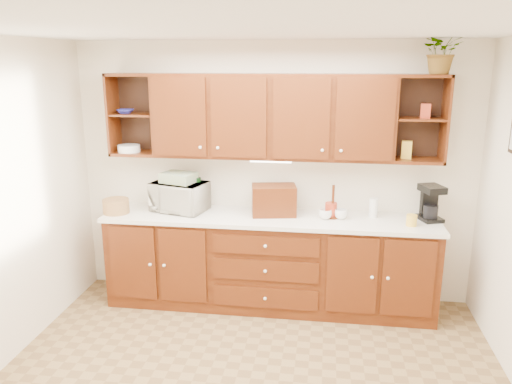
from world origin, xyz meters
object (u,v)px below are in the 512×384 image
(bread_box, at_px, (274,200))
(potted_plant, at_px, (442,51))
(coffee_maker, at_px, (430,203))
(microwave, at_px, (179,196))

(bread_box, relative_size, potted_plant, 1.06)
(coffee_maker, relative_size, potted_plant, 0.85)
(microwave, height_order, potted_plant, potted_plant)
(microwave, relative_size, bread_box, 1.25)
(potted_plant, bearing_deg, microwave, -179.37)
(bread_box, distance_m, potted_plant, 2.03)
(potted_plant, bearing_deg, bread_box, -178.58)
(bread_box, height_order, potted_plant, potted_plant)
(bread_box, height_order, coffee_maker, coffee_maker)
(coffee_maker, bearing_deg, potted_plant, -166.13)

